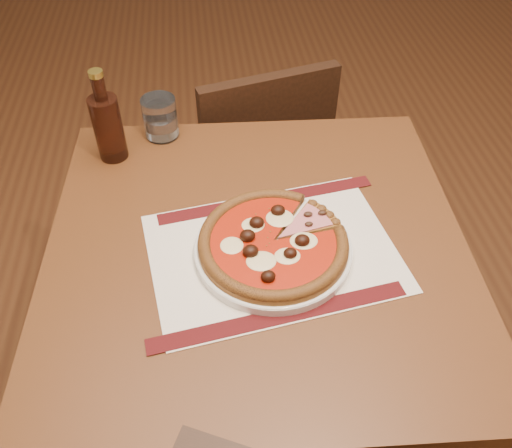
{
  "coord_description": "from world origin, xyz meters",
  "views": [
    {
      "loc": [
        -0.91,
        -1.58,
        1.51
      ],
      "look_at": [
        -0.83,
        -0.86,
        0.78
      ],
      "focal_mm": 38.0,
      "sensor_mm": 36.0,
      "label": 1
    }
  ],
  "objects_px": {
    "chair_far": "(256,163)",
    "pizza": "(273,242)",
    "water_glass": "(160,118)",
    "plate": "(273,249)",
    "table": "(257,276)",
    "bottle": "(108,125)"
  },
  "relations": [
    {
      "from": "table",
      "to": "chair_far",
      "type": "xyz_separation_m",
      "value": [
        0.07,
        0.6,
        -0.19
      ]
    },
    {
      "from": "chair_far",
      "to": "plate",
      "type": "xyz_separation_m",
      "value": [
        -0.04,
        -0.63,
        0.3
      ]
    },
    {
      "from": "table",
      "to": "chair_far",
      "type": "relative_size",
      "value": 1.04
    },
    {
      "from": "water_glass",
      "to": "pizza",
      "type": "bearing_deg",
      "value": -62.63
    },
    {
      "from": "plate",
      "to": "pizza",
      "type": "distance_m",
      "value": 0.02
    },
    {
      "from": "table",
      "to": "bottle",
      "type": "bearing_deg",
      "value": 133.67
    },
    {
      "from": "plate",
      "to": "water_glass",
      "type": "xyz_separation_m",
      "value": [
        -0.21,
        0.4,
        0.04
      ]
    },
    {
      "from": "plate",
      "to": "water_glass",
      "type": "distance_m",
      "value": 0.45
    },
    {
      "from": "pizza",
      "to": "bottle",
      "type": "distance_m",
      "value": 0.46
    },
    {
      "from": "chair_far",
      "to": "pizza",
      "type": "xyz_separation_m",
      "value": [
        -0.04,
        -0.63,
        0.32
      ]
    },
    {
      "from": "pizza",
      "to": "bottle",
      "type": "relative_size",
      "value": 1.31
    },
    {
      "from": "pizza",
      "to": "bottle",
      "type": "xyz_separation_m",
      "value": [
        -0.31,
        0.33,
        0.05
      ]
    },
    {
      "from": "pizza",
      "to": "bottle",
      "type": "height_order",
      "value": "bottle"
    },
    {
      "from": "chair_far",
      "to": "pizza",
      "type": "bearing_deg",
      "value": 71.71
    },
    {
      "from": "plate",
      "to": "water_glass",
      "type": "height_order",
      "value": "water_glass"
    },
    {
      "from": "water_glass",
      "to": "plate",
      "type": "bearing_deg",
      "value": -62.58
    },
    {
      "from": "plate",
      "to": "pizza",
      "type": "height_order",
      "value": "pizza"
    },
    {
      "from": "table",
      "to": "pizza",
      "type": "relative_size",
      "value": 3.03
    },
    {
      "from": "water_glass",
      "to": "chair_far",
      "type": "bearing_deg",
      "value": 42.16
    },
    {
      "from": "plate",
      "to": "water_glass",
      "type": "relative_size",
      "value": 3.05
    },
    {
      "from": "water_glass",
      "to": "table",
      "type": "bearing_deg",
      "value": -63.88
    },
    {
      "from": "water_glass",
      "to": "bottle",
      "type": "distance_m",
      "value": 0.13
    }
  ]
}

